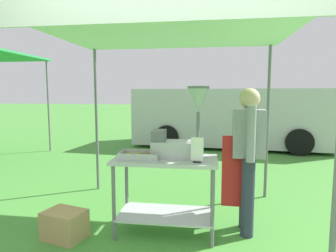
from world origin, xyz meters
TOP-DOWN VIEW (x-y plane):
  - ground_plane at (0.00, 6.00)m, footprint 70.00×70.00m
  - stall_canopy at (-0.27, 1.30)m, footprint 2.84×2.56m
  - donut_cart at (-0.27, 1.20)m, footprint 1.13×0.58m
  - donut_tray at (-0.54, 1.17)m, footprint 0.43×0.29m
  - donut_fryer at (-0.10, 1.27)m, footprint 0.62×0.28m
  - menu_sign at (0.08, 1.05)m, footprint 0.13×0.05m
  - vendor at (0.61, 1.36)m, footprint 0.45×0.53m
  - supply_crate at (-1.33, 0.93)m, footprint 0.49×0.41m
  - van_silver at (0.82, 6.84)m, footprint 5.72×2.50m

SIDE VIEW (x-z plane):
  - ground_plane at x=0.00m, z-range 0.00..0.00m
  - supply_crate at x=-1.33m, z-range 0.00..0.30m
  - donut_cart at x=-0.27m, z-range 0.18..1.03m
  - donut_tray at x=-0.54m, z-range 0.84..0.91m
  - van_silver at x=0.82m, z-range 0.03..1.72m
  - vendor at x=0.61m, z-range 0.10..1.71m
  - menu_sign at x=0.08m, z-range 0.83..1.09m
  - donut_fryer at x=-0.10m, z-range 0.73..1.51m
  - stall_canopy at x=-0.27m, z-range 1.07..3.36m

